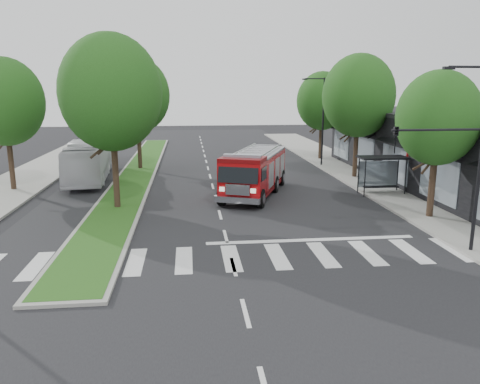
# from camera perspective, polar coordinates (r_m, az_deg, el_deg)

# --- Properties ---
(ground) EXTENTS (140.00, 140.00, 0.00)m
(ground) POSITION_cam_1_polar(r_m,az_deg,el_deg) (22.90, -1.77, -5.44)
(ground) COLOR black
(ground) RESTS_ON ground
(sidewalk_right) EXTENTS (5.00, 80.00, 0.15)m
(sidewalk_right) POSITION_cam_1_polar(r_m,az_deg,el_deg) (35.44, 17.45, 0.58)
(sidewalk_right) COLOR gray
(sidewalk_right) RESTS_ON ground
(median) EXTENTS (3.00, 50.00, 0.15)m
(median) POSITION_cam_1_polar(r_m,az_deg,el_deg) (40.55, -12.31, 2.32)
(median) COLOR gray
(median) RESTS_ON ground
(storefront_row) EXTENTS (8.00, 30.00, 5.00)m
(storefront_row) POSITION_cam_1_polar(r_m,az_deg,el_deg) (37.09, 24.09, 4.38)
(storefront_row) COLOR black
(storefront_row) RESTS_ON ground
(bus_shelter) EXTENTS (3.20, 1.60, 2.61)m
(bus_shelter) POSITION_cam_1_polar(r_m,az_deg,el_deg) (32.91, 16.87, 3.21)
(bus_shelter) COLOR black
(bus_shelter) RESTS_ON ground
(tree_right_near) EXTENTS (4.40, 4.40, 8.05)m
(tree_right_near) POSITION_cam_1_polar(r_m,az_deg,el_deg) (27.18, 23.00, 8.27)
(tree_right_near) COLOR black
(tree_right_near) RESTS_ON ground
(tree_right_mid) EXTENTS (5.60, 5.60, 9.72)m
(tree_right_mid) POSITION_cam_1_polar(r_m,az_deg,el_deg) (38.08, 14.25, 11.29)
(tree_right_mid) COLOR black
(tree_right_mid) RESTS_ON ground
(tree_right_far) EXTENTS (5.00, 5.00, 8.73)m
(tree_right_far) POSITION_cam_1_polar(r_m,az_deg,el_deg) (47.60, 9.97, 10.87)
(tree_right_far) COLOR black
(tree_right_far) RESTS_ON ground
(tree_median_near) EXTENTS (5.80, 5.80, 10.16)m
(tree_median_near) POSITION_cam_1_polar(r_m,az_deg,el_deg) (28.05, -15.46, 11.58)
(tree_median_near) COLOR black
(tree_median_near) RESTS_ON ground
(tree_median_far) EXTENTS (5.60, 5.60, 9.72)m
(tree_median_far) POSITION_cam_1_polar(r_m,az_deg,el_deg) (41.94, -12.45, 11.46)
(tree_median_far) COLOR black
(tree_median_far) RESTS_ON ground
(tree_left_mid) EXTENTS (5.20, 5.20, 9.16)m
(tree_left_mid) POSITION_cam_1_polar(r_m,az_deg,el_deg) (35.90, -26.77, 9.78)
(tree_left_mid) COLOR black
(tree_left_mid) RESTS_ON ground
(streetlight_right_near) EXTENTS (4.08, 0.22, 8.00)m
(streetlight_right_near) POSITION_cam_1_polar(r_m,az_deg,el_deg) (21.57, 25.46, 4.95)
(streetlight_right_near) COLOR black
(streetlight_right_near) RESTS_ON ground
(streetlight_right_far) EXTENTS (2.11, 0.20, 8.00)m
(streetlight_right_far) POSITION_cam_1_polar(r_m,az_deg,el_deg) (43.49, 9.90, 8.94)
(streetlight_right_far) COLOR black
(streetlight_right_far) RESTS_ON ground
(fire_engine) EXTENTS (5.85, 9.49, 3.17)m
(fire_engine) POSITION_cam_1_polar(r_m,az_deg,el_deg) (31.57, 1.80, 2.41)
(fire_engine) COLOR #600507
(fire_engine) RESTS_ON ground
(city_bus) EXTENTS (3.63, 11.53, 3.16)m
(city_bus) POSITION_cam_1_polar(r_m,az_deg,el_deg) (38.82, -17.93, 3.80)
(city_bus) COLOR silver
(city_bus) RESTS_ON ground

